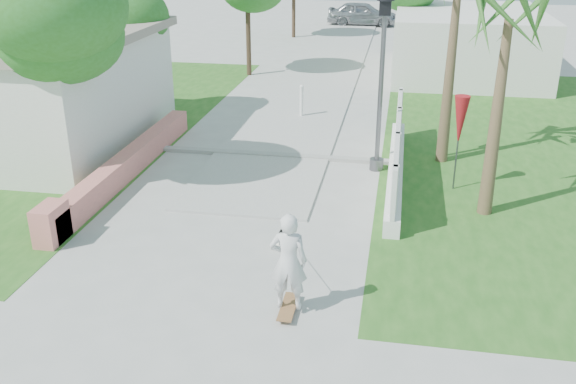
% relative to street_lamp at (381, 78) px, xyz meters
% --- Properties ---
extents(ground, '(90.00, 90.00, 0.00)m').
position_rel_street_lamp_xyz_m(ground, '(-2.90, -5.50, -2.43)').
color(ground, '#B7B7B2').
rests_on(ground, ground).
extents(path_strip, '(3.20, 36.00, 0.06)m').
position_rel_street_lamp_xyz_m(path_strip, '(-2.90, 14.50, -2.40)').
color(path_strip, '#B7B7B2').
rests_on(path_strip, ground).
extents(curb, '(6.50, 0.25, 0.10)m').
position_rel_street_lamp_xyz_m(curb, '(-2.90, 0.50, -2.38)').
color(curb, '#999993').
rests_on(curb, ground).
extents(grass_left, '(8.00, 20.00, 0.01)m').
position_rel_street_lamp_xyz_m(grass_left, '(-9.90, 2.50, -2.42)').
color(grass_left, '#265C1D').
rests_on(grass_left, ground).
extents(grass_right, '(8.00, 20.00, 0.01)m').
position_rel_street_lamp_xyz_m(grass_right, '(4.10, 2.50, -2.42)').
color(grass_right, '#265C1D').
rests_on(grass_right, ground).
extents(pink_wall, '(0.45, 8.20, 0.80)m').
position_rel_street_lamp_xyz_m(pink_wall, '(-6.20, -1.95, -2.11)').
color(pink_wall, '#E58675').
rests_on(pink_wall, ground).
extents(lattice_fence, '(0.35, 7.00, 1.50)m').
position_rel_street_lamp_xyz_m(lattice_fence, '(0.50, -0.50, -1.88)').
color(lattice_fence, white).
rests_on(lattice_fence, ground).
extents(building_right, '(6.00, 8.00, 2.60)m').
position_rel_street_lamp_xyz_m(building_right, '(3.10, 12.50, -1.13)').
color(building_right, silver).
rests_on(building_right, ground).
extents(street_lamp, '(0.44, 0.44, 4.44)m').
position_rel_street_lamp_xyz_m(street_lamp, '(0.00, 0.00, 0.00)').
color(street_lamp, '#59595E').
rests_on(street_lamp, ground).
extents(bollard, '(0.14, 0.14, 1.09)m').
position_rel_street_lamp_xyz_m(bollard, '(-2.70, 4.50, -1.84)').
color(bollard, white).
rests_on(bollard, ground).
extents(patio_umbrella, '(0.36, 0.36, 2.30)m').
position_rel_street_lamp_xyz_m(patio_umbrella, '(1.90, -1.00, -0.74)').
color(patio_umbrella, '#59595E').
rests_on(patio_umbrella, ground).
extents(tree_left_near, '(3.60, 3.60, 5.28)m').
position_rel_street_lamp_xyz_m(tree_left_near, '(-7.38, -2.52, 1.40)').
color(tree_left_near, '#4C3826').
rests_on(tree_left_near, ground).
extents(tree_left_mid, '(3.20, 3.20, 4.85)m').
position_rel_street_lamp_xyz_m(tree_left_mid, '(-8.38, 2.98, 1.07)').
color(tree_left_mid, '#4C3826').
rests_on(tree_left_mid, ground).
extents(palm_near, '(1.80, 1.80, 4.70)m').
position_rel_street_lamp_xyz_m(palm_near, '(2.50, -2.30, 1.53)').
color(palm_near, brown).
rests_on(palm_near, ground).
extents(skateboarder, '(0.84, 2.77, 1.78)m').
position_rel_street_lamp_xyz_m(skateboarder, '(-1.31, -6.25, -1.62)').
color(skateboarder, '#97673C').
rests_on(skateboarder, ground).
extents(dog, '(0.24, 0.53, 0.36)m').
position_rel_street_lamp_xyz_m(dog, '(-1.61, -4.77, -2.23)').
color(dog, white).
rests_on(dog, ground).
extents(parked_car, '(4.33, 1.79, 1.47)m').
position_rel_street_lamp_xyz_m(parked_car, '(-2.22, 25.72, -1.69)').
color(parked_car, '#9E9FA5').
rests_on(parked_car, ground).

